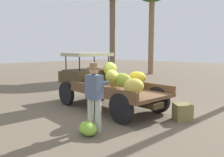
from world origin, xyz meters
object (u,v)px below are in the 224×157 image
Objects in this scene: loose_banana_bunch at (88,129)px; wooden_crate at (182,112)px; truck at (101,81)px; farmer at (94,93)px.

wooden_crate is at bearing -112.56° from loose_banana_bunch.
loose_banana_bunch is (-1.72, 2.06, -0.73)m from truck.
loose_banana_bunch is (-0.12, 0.31, -0.78)m from farmer.
loose_banana_bunch is at bearing 67.44° from wooden_crate.
loose_banana_bunch is (1.06, 2.55, -0.08)m from wooden_crate.
farmer is 3.56× the size of wooden_crate.
farmer is at bearing -69.63° from loose_banana_bunch.
farmer is 0.85m from loose_banana_bunch.
farmer reaches higher than loose_banana_bunch.
truck is at bearing -50.24° from loose_banana_bunch.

